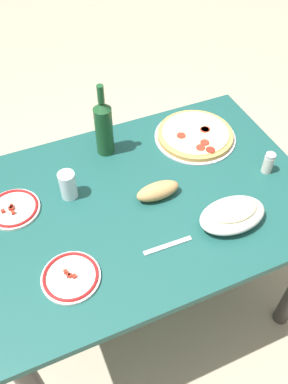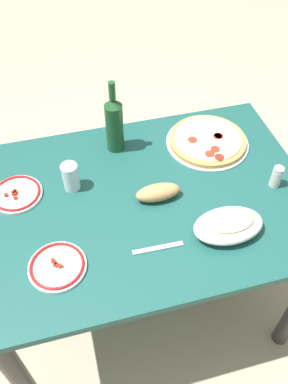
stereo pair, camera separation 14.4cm
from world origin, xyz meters
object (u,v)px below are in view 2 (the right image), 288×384
(side_plate_far, at_px, (17,194))
(dining_table, at_px, (144,219))
(wine_bottle, at_px, (114,123))
(side_plate_near, at_px, (57,266))
(baked_pasta_dish, at_px, (229,224))
(bread_loaf, at_px, (158,192))
(pepperoni_pizza, at_px, (208,141))
(spice_shaker, at_px, (277,177))
(water_glass, at_px, (71,177))

(side_plate_far, bearing_deg, dining_table, -16.09)
(wine_bottle, bearing_deg, side_plate_near, -120.45)
(baked_pasta_dish, relative_size, side_plate_far, 1.29)
(dining_table, relative_size, wine_bottle, 4.02)
(baked_pasta_dish, height_order, wine_bottle, wine_bottle)
(side_plate_far, xyz_separation_m, bread_loaf, (0.49, -0.14, 0.02))
(baked_pasta_dish, bearing_deg, side_plate_near, 179.40)
(pepperoni_pizza, bearing_deg, dining_table, -146.20)
(dining_table, bearing_deg, baked_pasta_dish, -43.39)
(dining_table, xyz_separation_m, bread_loaf, (0.05, -0.02, 0.16))
(side_plate_far, distance_m, spice_shaker, 0.95)
(dining_table, distance_m, side_plate_far, 0.48)
(dining_table, relative_size, water_glass, 11.25)
(bread_loaf, bearing_deg, baked_pasta_dish, -47.82)
(pepperoni_pizza, height_order, bread_loaf, bread_loaf)
(pepperoni_pizza, distance_m, bread_loaf, 0.37)
(dining_table, bearing_deg, water_glass, 154.17)
(pepperoni_pizza, distance_m, side_plate_far, 0.78)
(dining_table, height_order, spice_shaker, spice_shaker)
(side_plate_far, bearing_deg, side_plate_near, -72.46)
(side_plate_near, xyz_separation_m, side_plate_far, (-0.11, 0.34, 0.00))
(bread_loaf, bearing_deg, water_glass, 155.34)
(baked_pasta_dish, height_order, water_glass, water_glass)
(side_plate_far, height_order, bread_loaf, bread_loaf)
(bread_loaf, bearing_deg, pepperoni_pizza, 40.01)
(wine_bottle, distance_m, water_glass, 0.27)
(side_plate_near, distance_m, spice_shaker, 0.84)
(dining_table, xyz_separation_m, baked_pasta_dish, (0.23, -0.22, 0.17))
(bread_loaf, relative_size, spice_shaker, 1.88)
(pepperoni_pizza, bearing_deg, side_plate_far, -173.32)
(baked_pasta_dish, distance_m, bread_loaf, 0.27)
(baked_pasta_dish, bearing_deg, side_plate_far, 152.84)
(pepperoni_pizza, height_order, side_plate_near, pepperoni_pizza)
(spice_shaker, bearing_deg, side_plate_far, 168.39)
(side_plate_near, xyz_separation_m, bread_loaf, (0.39, 0.20, 0.02))
(dining_table, bearing_deg, side_plate_far, 163.91)
(water_glass, height_order, spice_shaker, water_glass)
(side_plate_far, bearing_deg, wine_bottle, 21.88)
(side_plate_near, relative_size, side_plate_far, 0.99)
(baked_pasta_dish, xyz_separation_m, spice_shaker, (0.25, 0.16, 0.00))
(side_plate_far, xyz_separation_m, spice_shaker, (0.93, -0.19, 0.03))
(water_glass, bearing_deg, bread_loaf, -24.66)
(dining_table, relative_size, side_plate_far, 6.62)
(baked_pasta_dish, distance_m, water_glass, 0.58)
(wine_bottle, xyz_separation_m, water_glass, (-0.20, -0.17, -0.07))
(side_plate_near, height_order, side_plate_far, same)
(pepperoni_pizza, distance_m, baked_pasta_dish, 0.45)
(water_glass, relative_size, side_plate_far, 0.59)
(dining_table, height_order, wine_bottle, wine_bottle)
(water_glass, height_order, side_plate_near, water_glass)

